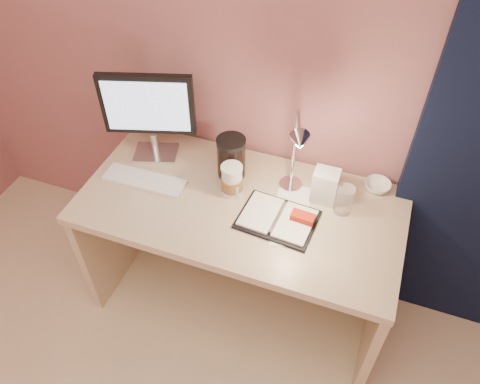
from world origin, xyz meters
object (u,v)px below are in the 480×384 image
(monitor, at_px, (148,109))
(desk, at_px, (246,225))
(lotion_bottle, at_px, (234,186))
(dark_jar, at_px, (231,159))
(keyboard, at_px, (144,180))
(clear_cup, at_px, (344,200))
(coffee_cup, at_px, (232,181))
(planner, at_px, (280,219))
(desk_lamp, at_px, (280,152))
(bowl, at_px, (377,186))
(product_box, at_px, (325,186))

(monitor, bearing_deg, desk, -27.59)
(lotion_bottle, height_order, dark_jar, dark_jar)
(keyboard, height_order, dark_jar, dark_jar)
(clear_cup, distance_m, lotion_bottle, 0.47)
(coffee_cup, height_order, clear_cup, coffee_cup)
(keyboard, bearing_deg, planner, -2.33)
(clear_cup, height_order, dark_jar, dark_jar)
(desk_lamp, bearing_deg, monitor, 154.67)
(bowl, height_order, lotion_bottle, lotion_bottle)
(bowl, bearing_deg, dark_jar, -168.46)
(keyboard, height_order, coffee_cup, coffee_cup)
(clear_cup, bearing_deg, keyboard, -171.49)
(planner, height_order, lotion_bottle, lotion_bottle)
(planner, bearing_deg, monitor, 167.54)
(product_box, distance_m, desk_lamp, 0.28)
(bowl, height_order, dark_jar, dark_jar)
(monitor, relative_size, clear_cup, 3.35)
(keyboard, relative_size, lotion_bottle, 3.38)
(dark_jar, bearing_deg, keyboard, -152.43)
(planner, bearing_deg, keyboard, -177.33)
(dark_jar, bearing_deg, planner, -34.39)
(product_box, bearing_deg, desk_lamp, -158.26)
(desk, distance_m, dark_jar, 0.34)
(planner, relative_size, product_box, 2.07)
(lotion_bottle, relative_size, dark_jar, 0.62)
(coffee_cup, xyz_separation_m, desk_lamp, (0.20, 0.02, 0.20))
(coffee_cup, relative_size, dark_jar, 0.86)
(planner, height_order, desk_lamp, desk_lamp)
(bowl, relative_size, product_box, 0.73)
(dark_jar, bearing_deg, desk_lamp, -20.20)
(desk, height_order, product_box, product_box)
(coffee_cup, height_order, dark_jar, dark_jar)
(bowl, distance_m, lotion_bottle, 0.64)
(coffee_cup, height_order, bowl, coffee_cup)
(monitor, bearing_deg, bowl, -10.26)
(bowl, bearing_deg, desk, -158.05)
(dark_jar, relative_size, product_box, 1.12)
(keyboard, distance_m, dark_jar, 0.41)
(coffee_cup, xyz_separation_m, dark_jar, (-0.05, 0.11, 0.02))
(planner, distance_m, coffee_cup, 0.27)
(planner, relative_size, clear_cup, 2.52)
(clear_cup, distance_m, product_box, 0.10)
(bowl, xyz_separation_m, lotion_bottle, (-0.58, -0.26, 0.04))
(coffee_cup, xyz_separation_m, lotion_bottle, (0.02, -0.01, -0.02))
(desk, bearing_deg, planner, -30.91)
(monitor, xyz_separation_m, coffee_cup, (0.44, -0.12, -0.19))
(coffee_cup, bearing_deg, lotion_bottle, -34.09)
(monitor, distance_m, clear_cup, 0.94)
(bowl, bearing_deg, planner, -136.86)
(dark_jar, xyz_separation_m, product_box, (0.43, -0.01, -0.01))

